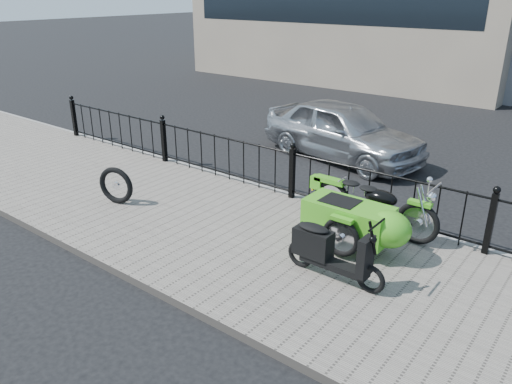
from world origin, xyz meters
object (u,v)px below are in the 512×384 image
Objects in this scene: motorcycle_sidecar at (363,218)px; sedan_car at (343,130)px; spare_tire at (116,185)px; scooter at (328,251)px.

sedan_car is at bearing 122.57° from motorcycle_sidecar.
spare_tire is 5.49m from sedan_car.
motorcycle_sidecar is at bearing -137.16° from sedan_car.
spare_tire is at bearing 171.25° from sedan_car.
sedan_car reaches higher than motorcycle_sidecar.
motorcycle_sidecar is 0.56× the size of sedan_car.
sedan_car is (-2.52, 3.95, 0.10)m from motorcycle_sidecar.
scooter is at bearing -142.81° from sedan_car.
sedan_car is (1.79, 5.19, 0.22)m from spare_tire.
scooter is 2.12× the size of spare_tire.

